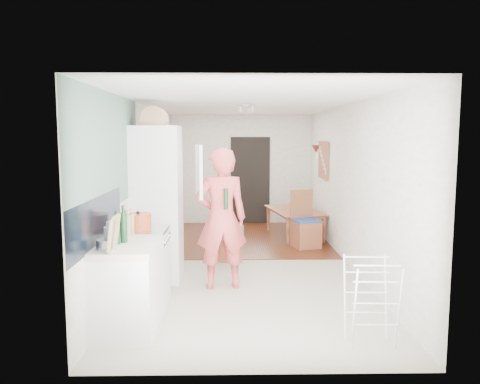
{
  "coord_description": "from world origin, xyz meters",
  "views": [
    {
      "loc": [
        -0.22,
        -7.25,
        2.0
      ],
      "look_at": [
        -0.09,
        0.2,
        1.12
      ],
      "focal_mm": 35.0,
      "sensor_mm": 36.0,
      "label": 1
    }
  ],
  "objects_px": {
    "dining_chair": "(306,220)",
    "drying_rack": "(371,302)",
    "dining_table": "(296,225)",
    "stool": "(227,249)",
    "person": "(221,206)"
  },
  "relations": [
    {
      "from": "dining_chair",
      "to": "dining_table",
      "type": "bearing_deg",
      "value": 77.18
    },
    {
      "from": "dining_chair",
      "to": "person",
      "type": "bearing_deg",
      "value": -139.58
    },
    {
      "from": "person",
      "to": "dining_chair",
      "type": "bearing_deg",
      "value": -132.1
    },
    {
      "from": "person",
      "to": "stool",
      "type": "distance_m",
      "value": 1.62
    },
    {
      "from": "drying_rack",
      "to": "dining_chair",
      "type": "bearing_deg",
      "value": 92.6
    },
    {
      "from": "dining_chair",
      "to": "drying_rack",
      "type": "xyz_separation_m",
      "value": [
        -0.0,
        -3.98,
        -0.1
      ]
    },
    {
      "from": "person",
      "to": "drying_rack",
      "type": "xyz_separation_m",
      "value": [
        1.48,
        -1.76,
        -0.68
      ]
    },
    {
      "from": "stool",
      "to": "drying_rack",
      "type": "relative_size",
      "value": 0.45
    },
    {
      "from": "dining_table",
      "to": "dining_chair",
      "type": "relative_size",
      "value": 1.27
    },
    {
      "from": "dining_table",
      "to": "drying_rack",
      "type": "relative_size",
      "value": 1.56
    },
    {
      "from": "person",
      "to": "drying_rack",
      "type": "distance_m",
      "value": 2.4
    },
    {
      "from": "dining_table",
      "to": "dining_chair",
      "type": "distance_m",
      "value": 1.02
    },
    {
      "from": "dining_table",
      "to": "stool",
      "type": "xyz_separation_m",
      "value": [
        -1.37,
        -1.85,
        -0.04
      ]
    },
    {
      "from": "dining_chair",
      "to": "drying_rack",
      "type": "height_order",
      "value": "dining_chair"
    },
    {
      "from": "drying_rack",
      "to": "dining_table",
      "type": "bearing_deg",
      "value": 93.21
    }
  ]
}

